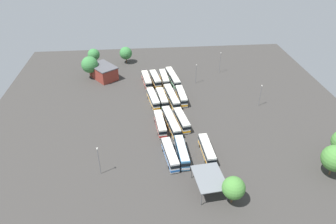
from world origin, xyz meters
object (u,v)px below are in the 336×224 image
bus_row3_slot0 (173,78)px  lamp_post_by_building (220,62)px  bus_row3_slot3 (147,80)px  lamp_post_far_corner (260,95)px  bus_row2_slot0 (181,96)px  bus_row2_slot1 (172,97)px  bus_row1_slot3 (160,124)px  bus_row2_slot2 (162,98)px  depot_building (104,72)px  bus_row1_slot2 (171,122)px  tree_south_edge (234,188)px  bus_row0_slot2 (182,152)px  tree_west_edge (126,53)px  bus_row1_slot1 (182,120)px  tree_northeast (94,55)px  maintenance_shelter (209,178)px  tree_east_edge (335,158)px  bus_row0_slot0 (207,150)px  bus_row0_slot3 (170,154)px  bus_row3_slot2 (155,79)px  lamp_post_near_entrance (99,160)px  tree_northwest (90,65)px  bus_row2_slot3 (153,99)px  lamp_post_mid_lot (196,73)px  bus_row3_slot1 (164,78)px

bus_row3_slot0 → lamp_post_by_building: (7.01, -21.07, 3.07)m
bus_row3_slot3 → lamp_post_far_corner: size_ratio=1.43×
bus_row2_slot0 → bus_row2_slot1: same height
bus_row1_slot3 → bus_row2_slot2: same height
depot_building → lamp_post_far_corner: (-27.43, -57.13, 1.66)m
bus_row1_slot2 → bus_row3_slot0: bearing=-6.9°
bus_row1_slot2 → tree_south_edge: size_ratio=2.00×
bus_row0_slot2 → tree_west_edge: size_ratio=1.59×
depot_building → lamp_post_far_corner: size_ratio=1.73×
bus_row1_slot1 → tree_northeast: size_ratio=1.40×
bus_row1_slot3 → maintenance_shelter: bearing=-159.4°
bus_row2_slot1 → tree_south_edge: (-48.42, -9.49, 2.86)m
bus_row3_slot0 → tree_east_edge: (-57.28, -35.65, 3.72)m
bus_row0_slot0 → depot_building: bearing=32.3°
bus_row0_slot3 → lamp_post_far_corner: bearing=-53.0°
bus_row2_slot0 → tree_east_edge: tree_east_edge is taller
bus_row3_slot2 → maintenance_shelter: bearing=-170.4°
bus_row0_slot2 → lamp_post_near_entrance: (-4.49, 22.21, 2.82)m
depot_building → bus_row3_slot2: bearing=-107.0°
bus_row3_slot0 → bus_row3_slot2: same height
bus_row1_slot3 → lamp_post_far_corner: size_ratio=1.46×
bus_row3_slot3 → tree_east_edge: (-56.21, -46.39, 3.72)m
bus_row2_slot0 → bus_row2_slot2: same height
bus_row0_slot3 → tree_northwest: 61.25m
bus_row2_slot2 → tree_northwest: (23.01, 28.09, 4.08)m
bus_row0_slot0 → bus_row2_slot3: (30.17, 13.67, 0.00)m
bus_row2_slot1 → lamp_post_mid_lot: lamp_post_mid_lot is taller
maintenance_shelter → lamp_post_far_corner: (37.86, -26.07, 0.63)m
bus_row1_slot3 → bus_row3_slot3: (31.31, 3.29, -0.00)m
bus_row1_slot3 → bus_row2_slot1: same height
lamp_post_near_entrance → tree_west_edge: 72.63m
lamp_post_near_entrance → bus_row1_slot2: bearing=-46.7°
bus_row1_slot1 → bus_row3_slot1: 30.90m
bus_row1_slot3 → tree_west_edge: (53.47, 11.92, 2.82)m
bus_row0_slot2 → tree_west_edge: (67.95, 16.98, 2.82)m
bus_row1_slot2 → bus_row2_slot0: (16.49, -5.43, -0.00)m
bus_row0_slot2 → bus_row2_slot3: size_ratio=1.01×
bus_row3_slot3 → tree_northwest: tree_northwest is taller
bus_row2_slot1 → lamp_post_far_corner: (-5.90, -30.87, 2.59)m
bus_row0_slot0 → bus_row2_slot2: (30.31, 10.42, -0.00)m
lamp_post_mid_lot → tree_west_edge: bearing=51.0°
tree_northeast → tree_west_edge: tree_northeast is taller
bus_row3_slot0 → lamp_post_by_building: 22.42m
bus_row1_slot3 → maintenance_shelter: (-26.99, -10.16, 1.96)m
bus_row3_slot0 → bus_row0_slot3: bearing=173.1°
bus_row1_slot2 → lamp_post_mid_lot: bearing=-23.6°
tree_northwest → tree_east_edge: (-64.07, -69.36, -0.36)m
bus_row3_slot0 → tree_south_edge: size_ratio=2.00×
bus_row0_slot2 → tree_northwest: (53.65, 31.32, 4.08)m
bus_row2_slot2 → depot_building: depot_building is taller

